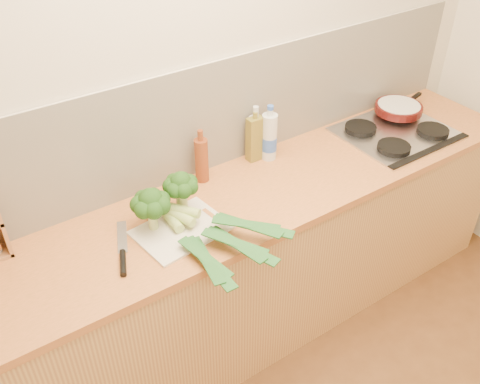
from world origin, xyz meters
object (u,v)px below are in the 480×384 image
object	(u,v)px
chopping_board	(181,230)
skillet	(399,108)
gas_hob	(397,132)
chefs_knife	(123,256)

from	to	relation	value
chopping_board	skillet	world-z (taller)	skillet
gas_hob	chefs_knife	world-z (taller)	gas_hob
chefs_knife	skillet	distance (m)	1.78
chopping_board	skillet	size ratio (longest dim) A/B	0.97
gas_hob	chopping_board	bearing A→B (deg)	-177.91
gas_hob	chopping_board	distance (m)	1.36
gas_hob	chopping_board	size ratio (longest dim) A/B	1.57
chopping_board	skillet	distance (m)	1.51
gas_hob	chefs_knife	distance (m)	1.63
chopping_board	chefs_knife	distance (m)	0.27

